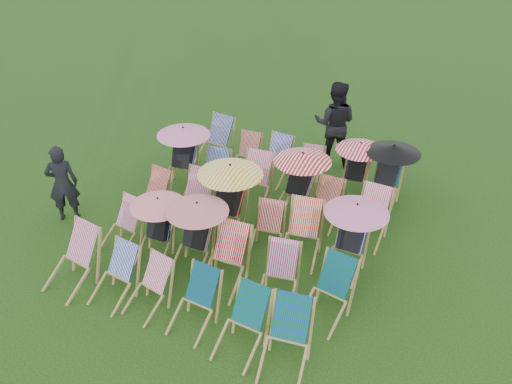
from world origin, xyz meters
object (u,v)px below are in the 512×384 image
at_px(person_left, 62,183).
at_px(person_rear, 335,123).
at_px(deckchair_0, 71,260).
at_px(deckchair_29, 387,173).
at_px(deckchair_5, 286,340).

height_order(person_left, person_rear, person_rear).
distance_m(deckchair_0, deckchair_29, 6.18).
height_order(deckchair_0, deckchair_5, deckchair_0).
xyz_separation_m(deckchair_29, person_left, (-5.35, -3.37, 0.12)).
distance_m(deckchair_5, deckchair_29, 4.77).
bearing_deg(deckchair_0, deckchair_5, 7.73).
distance_m(deckchair_0, person_rear, 6.34).
relative_size(deckchair_5, person_left, 0.62).
xyz_separation_m(deckchair_0, deckchair_5, (3.86, 0.02, -0.01)).
bearing_deg(person_left, deckchair_0, 96.79).
bearing_deg(person_left, person_rear, -169.38).
bearing_deg(person_left, deckchair_29, 173.57).
distance_m(person_left, person_rear, 5.86).
bearing_deg(deckchair_29, deckchair_0, -129.03).
bearing_deg(deckchair_29, deckchair_5, -90.39).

